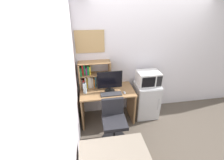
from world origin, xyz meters
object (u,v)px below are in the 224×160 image
hutch_bookshelf (91,75)px  wall_corkboard (90,42)px  monitor (110,81)px  water_bottle (85,88)px  desk_chair (114,124)px  computer_mouse (125,93)px  mini_fridge (146,100)px  microwave (148,78)px  keyboard (111,94)px

hutch_bookshelf → wall_corkboard: (0.03, 0.11, 0.69)m
monitor → wall_corkboard: 0.88m
water_bottle → desk_chair: water_bottle is taller
monitor → wall_corkboard: (-0.34, 0.36, 0.73)m
hutch_bookshelf → computer_mouse: hutch_bookshelf is taller
desk_chair → wall_corkboard: wall_corkboard is taller
monitor → mini_fridge: (0.85, 0.05, -0.59)m
microwave → wall_corkboard: (-1.19, 0.31, 0.76)m
computer_mouse → monitor: bearing=153.1°
monitor → mini_fridge: monitor is taller
monitor → keyboard: monitor is taller
mini_fridge → microwave: 0.56m
water_bottle → desk_chair: (0.50, -0.59, -0.49)m
monitor → wall_corkboard: size_ratio=0.89×
wall_corkboard → keyboard: bearing=-55.2°
keyboard → hutch_bookshelf: bearing=133.7°
computer_mouse → desk_chair: (-0.30, -0.44, -0.39)m
mini_fridge → microwave: (0.00, 0.00, 0.56)m
hutch_bookshelf → monitor: 0.45m
monitor → keyboard: bearing=-87.5°
keyboard → wall_corkboard: (-0.35, 0.50, 0.95)m
water_bottle → mini_fridge: water_bottle is taller
monitor → desk_chair: size_ratio=0.61×
monitor → computer_mouse: (0.28, -0.14, -0.22)m
keyboard → microwave: 0.89m
hutch_bookshelf → mini_fridge: size_ratio=0.82×
water_bottle → mini_fridge: 1.44m
monitor → keyboard: (0.01, -0.15, -0.23)m
microwave → monitor: bearing=-176.6°
monitor → desk_chair: monitor is taller
water_bottle → microwave: (1.36, 0.05, 0.09)m
desk_chair → microwave: bearing=36.3°
water_bottle → microwave: 1.36m
desk_chair → water_bottle: bearing=130.4°
wall_corkboard → hutch_bookshelf: bearing=-106.7°
microwave → desk_chair: size_ratio=0.55×
keyboard → mini_fridge: bearing=13.0°
hutch_bookshelf → water_bottle: (-0.14, -0.25, -0.16)m
computer_mouse → wall_corkboard: size_ratio=0.17×
microwave → water_bottle: bearing=-178.0°
mini_fridge → keyboard: bearing=-167.0°
hutch_bookshelf → water_bottle: bearing=-118.6°
hutch_bookshelf → wall_corkboard: 0.70m
microwave → desk_chair: microwave is taller
water_bottle → hutch_bookshelf: bearing=61.4°
mini_fridge → wall_corkboard: size_ratio=1.40×
water_bottle → keyboard: bearing=-16.2°
hutch_bookshelf → monitor: bearing=-33.9°
monitor → microwave: size_ratio=1.10×
hutch_bookshelf → microwave: 1.24m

